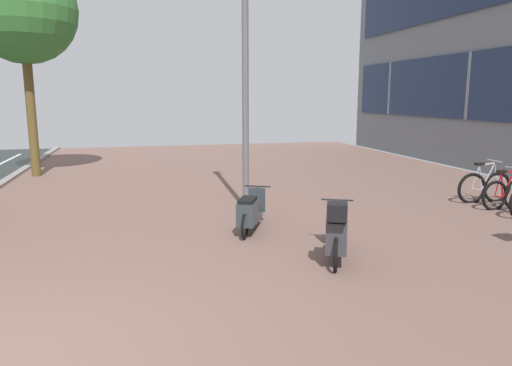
# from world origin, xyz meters

# --- Properties ---
(ground) EXTENTS (21.00, 40.00, 0.13)m
(ground) POSITION_xyz_m (1.43, 0.00, -0.02)
(ground) COLOR black
(bicycle_rack_04) EXTENTS (1.27, 0.48, 0.94)m
(bicycle_rack_04) POSITION_xyz_m (9.18, 4.37, 0.33)
(bicycle_rack_04) COLOR black
(bicycle_rack_04) RESTS_ON ground
(bicycle_rack_05) EXTENTS (1.42, 0.48, 1.02)m
(bicycle_rack_05) POSITION_xyz_m (9.21, 5.06, 0.36)
(bicycle_rack_05) COLOR black
(bicycle_rack_05) RESTS_ON ground
(scooter_near) EXTENTS (0.92, 1.63, 1.02)m
(scooter_near) POSITION_xyz_m (4.20, 2.14, 0.46)
(scooter_near) COLOR black
(scooter_near) RESTS_ON ground
(scooter_mid) EXTENTS (0.90, 1.61, 0.74)m
(scooter_mid) POSITION_xyz_m (3.32, 4.00, 0.37)
(scooter_mid) COLOR black
(scooter_mid) RESTS_ON ground
(lamp_post) EXTENTS (0.20, 0.52, 6.64)m
(lamp_post) POSITION_xyz_m (3.64, 5.76, 3.64)
(lamp_post) COLOR slate
(lamp_post) RESTS_ON ground
(street_tree) EXTENTS (3.13, 3.13, 6.52)m
(street_tree) POSITION_xyz_m (-1.75, 11.60, 4.93)
(street_tree) COLOR brown
(street_tree) RESTS_ON ground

